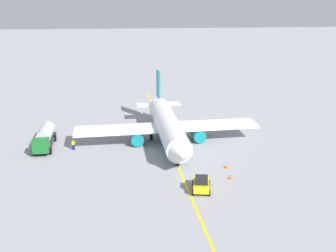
# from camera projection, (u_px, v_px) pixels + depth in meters

# --- Properties ---
(ground_plane) EXTENTS (400.00, 400.00, 0.00)m
(ground_plane) POSITION_uv_depth(u_px,v_px,m) (168.00, 143.00, 68.48)
(ground_plane) COLOR #939399
(airplane) EXTENTS (28.66, 31.22, 9.85)m
(airplane) POSITION_uv_depth(u_px,v_px,m) (168.00, 127.00, 68.02)
(airplane) COLOR white
(airplane) RESTS_ON ground
(fuel_tanker) EXTENTS (9.64, 3.21, 3.15)m
(fuel_tanker) POSITION_uv_depth(u_px,v_px,m) (44.00, 137.00, 66.19)
(fuel_tanker) COLOR #2D2D33
(fuel_tanker) RESTS_ON ground
(pushback_tug) EXTENTS (3.86, 2.79, 2.20)m
(pushback_tug) POSITION_uv_depth(u_px,v_px,m) (201.00, 184.00, 52.04)
(pushback_tug) COLOR yellow
(pushback_tug) RESTS_ON ground
(refueling_worker) EXTENTS (0.58, 0.45, 1.71)m
(refueling_worker) POSITION_uv_depth(u_px,v_px,m) (73.00, 145.00, 65.45)
(refueling_worker) COLOR navy
(refueling_worker) RESTS_ON ground
(safety_cone_nose) EXTENTS (0.53, 0.53, 0.58)m
(safety_cone_nose) POSITION_uv_depth(u_px,v_px,m) (230.00, 177.00, 55.55)
(safety_cone_nose) COLOR #F2590F
(safety_cone_nose) RESTS_ON ground
(safety_cone_wingtip) EXTENTS (0.58, 0.58, 0.64)m
(safety_cone_wingtip) POSITION_uv_depth(u_px,v_px,m) (226.00, 166.00, 58.85)
(safety_cone_wingtip) COLOR #F2590F
(safety_cone_wingtip) RESTS_ON ground
(taxi_line_marking) EXTENTS (67.19, 4.98, 0.01)m
(taxi_line_marking) POSITION_uv_depth(u_px,v_px,m) (168.00, 143.00, 68.48)
(taxi_line_marking) COLOR yellow
(taxi_line_marking) RESTS_ON ground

